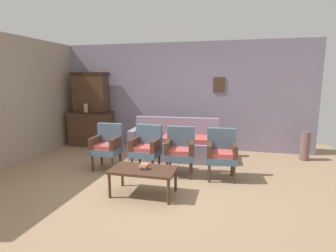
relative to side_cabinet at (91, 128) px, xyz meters
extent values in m
plane|color=#997A5B|center=(2.47, -2.25, -0.47)|extent=(7.68, 7.68, 0.00)
cube|color=gray|center=(2.47, 0.38, 0.88)|extent=(6.40, 0.06, 2.70)
cube|color=#472D1E|center=(3.37, 0.33, 1.18)|extent=(0.28, 0.02, 0.36)
cube|color=#472D1E|center=(0.00, 0.00, -0.02)|extent=(1.10, 0.52, 0.90)
cube|color=black|center=(0.00, 0.00, 0.45)|extent=(1.16, 0.55, 0.03)
cube|color=#472D1E|center=(0.00, 0.08, 0.94)|extent=(0.90, 0.36, 0.95)
cube|color=black|center=(0.00, 0.08, 1.45)|extent=(0.99, 0.38, 0.08)
cylinder|color=tan|center=(-0.01, -0.18, 0.58)|extent=(0.12, 0.12, 0.22)
cube|color=gray|center=(2.47, -0.67, -0.26)|extent=(2.00, 0.89, 0.42)
cube|color=gray|center=(2.45, -0.35, 0.19)|extent=(1.97, 0.25, 0.48)
cube|color=gray|center=(3.37, -0.63, 0.07)|extent=(0.20, 0.81, 0.24)
cube|color=gray|center=(1.57, -0.71, 0.07)|extent=(0.20, 0.81, 0.24)
cube|color=#B74C47|center=(3.04, -0.68, 0.00)|extent=(0.54, 0.58, 0.10)
cube|color=#B74C47|center=(2.47, -0.71, 0.00)|extent=(0.54, 0.58, 0.10)
cube|color=#B74C47|center=(1.90, -0.73, 0.00)|extent=(0.54, 0.58, 0.10)
cube|color=slate|center=(1.31, -1.72, -0.09)|extent=(0.52, 0.48, 0.12)
cube|color=#B74C47|center=(1.31, -1.74, 0.00)|extent=(0.45, 0.41, 0.10)
cube|color=slate|center=(1.31, -1.52, 0.20)|extent=(0.52, 0.10, 0.46)
cube|color=#472D1E|center=(1.53, -1.71, 0.08)|extent=(0.08, 0.48, 0.22)
cube|color=#472D1E|center=(1.09, -1.72, 0.08)|extent=(0.08, 0.48, 0.22)
cylinder|color=#472D1E|center=(1.52, -1.90, -0.31)|extent=(0.04, 0.04, 0.32)
cylinder|color=#472D1E|center=(1.10, -1.91, -0.31)|extent=(0.04, 0.04, 0.32)
cylinder|color=#472D1E|center=(1.52, -1.52, -0.31)|extent=(0.04, 0.04, 0.32)
cylinder|color=#472D1E|center=(1.10, -1.53, -0.31)|extent=(0.04, 0.04, 0.32)
cube|color=slate|center=(2.13, -1.68, -0.09)|extent=(0.55, 0.51, 0.12)
cube|color=#B74C47|center=(2.13, -1.70, 0.00)|extent=(0.46, 0.43, 0.10)
cube|color=slate|center=(2.14, -1.48, 0.20)|extent=(0.52, 0.13, 0.46)
cube|color=#472D1E|center=(2.35, -1.69, 0.08)|extent=(0.11, 0.48, 0.22)
cube|color=#472D1E|center=(1.91, -1.67, 0.08)|extent=(0.11, 0.48, 0.22)
cylinder|color=#472D1E|center=(2.33, -1.88, -0.31)|extent=(0.04, 0.04, 0.32)
cylinder|color=#472D1E|center=(1.91, -1.86, -0.31)|extent=(0.04, 0.04, 0.32)
cylinder|color=#472D1E|center=(2.35, -1.50, -0.31)|extent=(0.04, 0.04, 0.32)
cylinder|color=#472D1E|center=(1.93, -1.48, -0.31)|extent=(0.04, 0.04, 0.32)
cube|color=slate|center=(2.80, -1.71, -0.09)|extent=(0.56, 0.53, 0.12)
cube|color=#B74C47|center=(2.81, -1.73, 0.00)|extent=(0.48, 0.45, 0.10)
cube|color=slate|center=(2.79, -1.51, 0.20)|extent=(0.53, 0.15, 0.46)
cube|color=#472D1E|center=(3.02, -1.69, 0.08)|extent=(0.13, 0.49, 0.22)
cube|color=#472D1E|center=(2.59, -1.73, 0.08)|extent=(0.13, 0.49, 0.22)
cylinder|color=#472D1E|center=(3.03, -1.88, -0.31)|extent=(0.04, 0.04, 0.32)
cylinder|color=#472D1E|center=(2.61, -1.92, -0.31)|extent=(0.04, 0.04, 0.32)
cylinder|color=#472D1E|center=(3.00, -1.50, -0.31)|extent=(0.04, 0.04, 0.32)
cylinder|color=#472D1E|center=(2.58, -1.54, -0.31)|extent=(0.04, 0.04, 0.32)
cube|color=slate|center=(3.57, -1.72, -0.09)|extent=(0.56, 0.53, 0.12)
cube|color=#B74C47|center=(3.57, -1.74, 0.00)|extent=(0.48, 0.45, 0.10)
cube|color=slate|center=(3.55, -1.53, 0.20)|extent=(0.53, 0.15, 0.46)
cube|color=#472D1E|center=(3.78, -1.70, 0.08)|extent=(0.13, 0.49, 0.22)
cube|color=#472D1E|center=(3.35, -1.75, 0.08)|extent=(0.13, 0.49, 0.22)
cylinder|color=#472D1E|center=(3.79, -1.89, -0.31)|extent=(0.04, 0.04, 0.32)
cylinder|color=#472D1E|center=(3.37, -1.93, -0.31)|extent=(0.04, 0.04, 0.32)
cylinder|color=#472D1E|center=(3.76, -1.51, -0.31)|extent=(0.04, 0.04, 0.32)
cylinder|color=#472D1E|center=(3.34, -1.56, -0.31)|extent=(0.04, 0.04, 0.32)
cube|color=#472D1E|center=(2.42, -2.68, -0.07)|extent=(1.00, 0.56, 0.04)
cylinder|color=#472D1E|center=(1.96, -2.44, -0.28)|extent=(0.04, 0.04, 0.38)
cylinder|color=#472D1E|center=(2.88, -2.44, -0.28)|extent=(0.04, 0.04, 0.38)
cylinder|color=#472D1E|center=(1.96, -2.92, -0.28)|extent=(0.04, 0.04, 0.38)
cylinder|color=#472D1E|center=(2.88, -2.92, -0.28)|extent=(0.04, 0.04, 0.38)
cube|color=gray|center=(2.43, -2.68, -0.04)|extent=(0.11, 0.10, 0.02)
cube|color=#B75EAB|center=(2.44, -2.68, -0.02)|extent=(0.13, 0.09, 0.02)
cube|color=tan|center=(2.43, -2.70, 0.00)|extent=(0.11, 0.10, 0.02)
cube|color=#D3774E|center=(2.44, -2.69, 0.02)|extent=(0.12, 0.09, 0.02)
cylinder|color=brown|center=(5.32, -0.10, -0.14)|extent=(0.20, 0.20, 0.65)
camera|label=1|loc=(3.74, -6.42, 1.32)|focal=28.57mm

